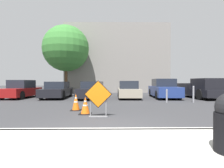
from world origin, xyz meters
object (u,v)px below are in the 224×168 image
object	(u,v)px
road_closed_sign	(98,97)
traffic_cone_second	(76,102)
parked_car_nearest	(21,90)
parked_car_fourth	(128,90)
bollard_nearest	(167,95)
parked_car_second	(57,90)
parked_car_fifth	(164,89)
traffic_cone_nearest	(85,106)
bollard_second	(193,94)
pickup_truck	(202,89)
parked_car_third	(92,90)

from	to	relation	value
road_closed_sign	traffic_cone_second	world-z (taller)	road_closed_sign
parked_car_nearest	parked_car_fourth	xyz separation A→B (m)	(9.01, -0.10, -0.03)
bollard_nearest	parked_car_second	bearing A→B (deg)	157.31
parked_car_second	parked_car_fifth	size ratio (longest dim) A/B	0.95
parked_car_nearest	bollard_nearest	size ratio (longest dim) A/B	4.85
road_closed_sign	traffic_cone_nearest	xyz separation A→B (m)	(-0.58, 0.61, -0.40)
road_closed_sign	bollard_second	xyz separation A→B (m)	(5.97, 4.64, -0.19)
traffic_cone_second	pickup_truck	bearing A→B (deg)	32.56
parked_car_fourth	bollard_nearest	xyz separation A→B (m)	(2.17, -3.28, -0.19)
parked_car_fourth	bollard_second	distance (m)	5.12
parked_car_fourth	bollard_nearest	bearing A→B (deg)	125.45
parked_car_fourth	pickup_truck	world-z (taller)	pickup_truck
parked_car_fifth	bollard_second	bearing A→B (deg)	109.18
parked_car_third	bollard_nearest	xyz separation A→B (m)	(5.17, -3.01, -0.18)
parked_car_fourth	bollard_second	size ratio (longest dim) A/B	3.96
parked_car_second	bollard_second	xyz separation A→B (m)	(9.94, -3.42, -0.07)
traffic_cone_nearest	parked_car_fifth	xyz separation A→B (m)	(5.63, 7.37, 0.38)
parked_car_second	pickup_truck	xyz separation A→B (m)	(12.04, -0.59, 0.10)
road_closed_sign	parked_car_nearest	world-z (taller)	parked_car_nearest
traffic_cone_nearest	pickup_truck	distance (m)	11.04
traffic_cone_nearest	parked_car_nearest	world-z (taller)	parked_car_nearest
bollard_nearest	traffic_cone_second	bearing A→B (deg)	-150.32
parked_car_nearest	bollard_nearest	world-z (taller)	parked_car_nearest
parked_car_second	bollard_nearest	xyz separation A→B (m)	(8.18, -3.42, -0.18)
road_closed_sign	parked_car_fourth	xyz separation A→B (m)	(2.04, 7.91, -0.11)
parked_car_third	parked_car_second	bearing A→B (deg)	-3.69
parked_car_fourth	bollard_nearest	world-z (taller)	parked_car_fourth
pickup_truck	bollard_second	size ratio (longest dim) A/B	4.81
traffic_cone_nearest	parked_car_fifth	world-z (taller)	parked_car_fifth
traffic_cone_nearest	traffic_cone_second	bearing A→B (deg)	121.18
parked_car_nearest	parked_car_second	bearing A→B (deg)	-175.26
parked_car_second	road_closed_sign	bearing A→B (deg)	115.15
parked_car_fourth	road_closed_sign	bearing A→B (deg)	77.52
traffic_cone_second	parked_car_fourth	distance (m)	7.11
bollard_second	parked_car_fourth	bearing A→B (deg)	140.17
parked_car_nearest	parked_car_fifth	bearing A→B (deg)	-176.17
parked_car_fourth	bollard_nearest	size ratio (longest dim) A/B	4.98
traffic_cone_second	parked_car_nearest	bearing A→B (deg)	132.05
parked_car_fifth	pickup_truck	xyz separation A→B (m)	(3.02, -0.52, -0.00)
traffic_cone_second	parked_car_second	xyz separation A→B (m)	(-2.81, 6.48, 0.24)
bollard_nearest	bollard_second	distance (m)	1.77
bollard_nearest	parked_car_fourth	bearing A→B (deg)	123.46
parked_car_fifth	parked_car_second	bearing A→B (deg)	3.28
road_closed_sign	bollard_nearest	size ratio (longest dim) A/B	1.64
pickup_truck	bollard_second	world-z (taller)	pickup_truck
parked_car_nearest	bollard_nearest	xyz separation A→B (m)	(11.18, -3.38, -0.22)
parked_car_fourth	parked_car_fifth	distance (m)	3.01
traffic_cone_nearest	parked_car_nearest	xyz separation A→B (m)	(-6.39, 7.40, 0.32)
traffic_cone_second	bollard_nearest	xyz separation A→B (m)	(5.37, 3.06, 0.06)
parked_car_second	parked_car_third	size ratio (longest dim) A/B	0.96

